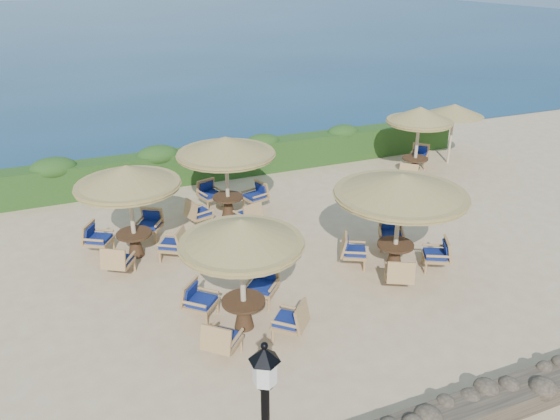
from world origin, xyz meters
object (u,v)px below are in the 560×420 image
Objects in this scene: cafe_set_4 at (419,126)px; cafe_set_3 at (226,161)px; extra_parasol at (454,110)px; cafe_set_1 at (400,200)px; cafe_set_2 at (129,195)px; cafe_set_0 at (242,257)px.

cafe_set_3 is at bearing -173.63° from cafe_set_4.
cafe_set_1 is (-6.74, -6.30, -0.21)m from extra_parasol.
cafe_set_2 is (-6.23, 3.29, -0.14)m from cafe_set_1.
cafe_set_3 is at bearing 123.04° from cafe_set_1.
cafe_set_0 is (-11.29, -7.25, -0.39)m from extra_parasol.
extra_parasol is 0.90× the size of cafe_set_0.
cafe_set_4 is (10.83, 2.32, 0.11)m from cafe_set_2.
cafe_set_4 is (7.69, 0.86, 0.05)m from cafe_set_3.
cafe_set_0 is at bearing -168.13° from cafe_set_1.
cafe_set_2 is at bearing -167.92° from cafe_set_4.
cafe_set_3 is 7.74m from cafe_set_4.
cafe_set_2 is at bearing 152.17° from cafe_set_1.
extra_parasol is at bearing 17.93° from cafe_set_4.
cafe_set_1 is 1.29× the size of cafe_set_4.
cafe_set_0 and cafe_set_1 have the same top height.
cafe_set_1 is at bearing -56.96° from cafe_set_3.
cafe_set_4 reaches higher than extra_parasol.
cafe_set_2 reaches higher than extra_parasol.
cafe_set_0 is 0.87× the size of cafe_set_3.
cafe_set_4 is at bearing 50.62° from cafe_set_1.
cafe_set_4 is at bearing 12.08° from cafe_set_2.
cafe_set_0 is 11.26m from cafe_set_4.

